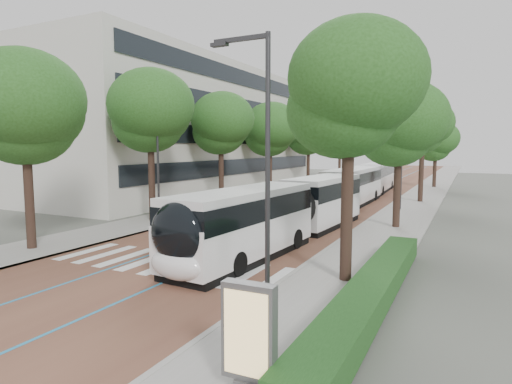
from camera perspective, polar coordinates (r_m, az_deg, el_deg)
ground at (r=18.62m, az=-13.90°, el=-10.02°), size 160.00×160.00×0.00m
road at (r=55.03m, az=14.30°, el=0.56°), size 11.00×140.00×0.02m
sidewalk_left at (r=57.10m, az=6.94°, el=0.94°), size 4.00×140.00×0.12m
sidewalk_right at (r=53.93m, az=22.11°, el=0.24°), size 4.00×140.00×0.12m
kerb_left at (r=56.49m, az=8.75°, el=0.86°), size 0.20×140.00×0.14m
kerb_right at (r=54.11m, az=20.10°, el=0.34°), size 0.20×140.00×0.14m
zebra_crossing at (r=19.23m, az=-11.48°, el=-9.37°), size 10.55×3.60×0.01m
lane_line_left at (r=55.39m, az=12.69°, el=0.64°), size 0.12×126.00×0.01m
lane_line_right at (r=54.71m, az=15.94°, el=0.49°), size 0.12×126.00×0.01m
office_building at (r=51.99m, az=-10.29°, el=8.05°), size 18.11×40.00×14.00m
hedge at (r=14.52m, az=15.23°, el=-12.56°), size 1.20×14.00×0.80m
streetlight_near at (r=11.71m, az=0.77°, el=4.67°), size 1.82×0.20×8.00m
streetlight_far at (r=35.89m, az=18.61°, el=5.29°), size 1.82×0.20×8.00m
lamp_post_left at (r=27.98m, az=-12.94°, el=3.89°), size 0.14×0.14×8.00m
trees_left at (r=45.48m, az=1.71°, el=8.08°), size 6.26×60.94×9.64m
trees_right at (r=35.28m, az=20.33°, el=7.63°), size 5.27×46.92×9.00m
lead_bus at (r=22.61m, az=3.58°, el=-2.80°), size 3.70×18.52×3.20m
bus_queued_0 at (r=38.25m, az=12.66°, el=0.69°), size 2.60×12.41×3.20m
bus_queued_1 at (r=50.29m, az=15.72°, el=1.86°), size 2.98×12.48×3.20m
ad_panel at (r=8.98m, az=-0.93°, el=-18.73°), size 1.13×0.45×2.32m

